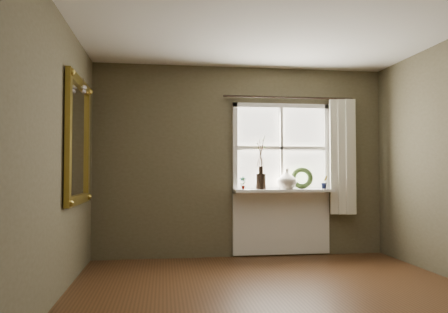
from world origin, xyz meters
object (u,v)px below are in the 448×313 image
wreath (302,180)px  gilt_mirror (78,141)px  dark_jug (261,181)px  cream_vase (287,179)px

wreath → gilt_mirror: 3.00m
wreath → gilt_mirror: bearing=-141.0°
dark_jug → gilt_mirror: 2.45m
dark_jug → cream_vase: 0.36m
dark_jug → wreath: size_ratio=0.69×
dark_jug → cream_vase: cream_vase is taller
wreath → cream_vase: bearing=-150.8°
cream_vase → wreath: 0.23m
dark_jug → cream_vase: size_ratio=0.76×
dark_jug → wreath: wreath is taller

